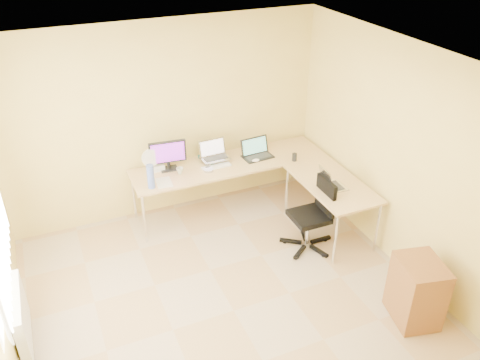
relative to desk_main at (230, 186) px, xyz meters
name	(u,v)px	position (x,y,z in m)	size (l,w,h in m)	color
floor	(234,311)	(-0.72, -1.85, -0.36)	(4.50, 4.50, 0.00)	tan
ceiling	(232,74)	(-0.72, -1.85, 2.24)	(4.50, 4.50, 0.00)	white
wall_back	(166,121)	(-0.72, 0.40, 0.93)	(4.50, 4.50, 0.00)	#E6D071
wall_right	(412,166)	(1.38, -1.85, 0.93)	(4.50, 4.50, 0.00)	#E6D071
desk_main	(230,186)	(0.00, 0.00, 0.00)	(2.65, 0.70, 0.73)	tan
desk_return	(330,207)	(0.98, -1.00, 0.00)	(0.70, 1.30, 0.73)	tan
monitor	(168,155)	(-0.80, 0.14, 0.57)	(0.48, 0.15, 0.41)	black
book_stack	(210,157)	(-0.20, 0.20, 0.39)	(0.20, 0.28, 0.05)	#2C7B72
laptop_center	(215,150)	(-0.17, 0.10, 0.53)	(0.37, 0.29, 0.24)	#ABABBA
laptop_black	(258,149)	(0.41, -0.01, 0.49)	(0.40, 0.30, 0.26)	black
keyboard	(216,167)	(-0.21, -0.05, 0.37)	(0.39, 0.11, 0.02)	white
mouse	(256,160)	(0.33, -0.11, 0.38)	(0.11, 0.07, 0.04)	white
mug	(180,171)	(-0.70, -0.03, 0.41)	(0.09, 0.09, 0.09)	beige
cd_stack	(208,170)	(-0.34, -0.10, 0.38)	(0.13, 0.13, 0.03)	#B5B3C1
water_bottle	(151,177)	(-1.13, -0.22, 0.52)	(0.09, 0.09, 0.31)	#556DC1
papers	(164,182)	(-0.96, -0.17, 0.37)	(0.19, 0.27, 0.01)	beige
white_box	(156,167)	(-0.96, 0.20, 0.40)	(0.21, 0.15, 0.08)	silver
desk_fan	(150,161)	(-1.02, 0.19, 0.52)	(0.24, 0.24, 0.30)	white
black_cup	(294,157)	(0.82, -0.30, 0.42)	(0.06, 0.06, 0.11)	black
laptop_return	(334,179)	(0.92, -1.10, 0.48)	(0.27, 0.35, 0.23)	#AFAFAF
office_chair	(309,213)	(0.55, -1.18, 0.14)	(0.56, 0.56, 0.93)	black
cabinet	(417,291)	(0.95, -2.67, -0.01)	(0.41, 0.51, 0.71)	brown
radiator	(21,318)	(-2.75, -1.45, -0.02)	(0.09, 0.80, 0.55)	white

